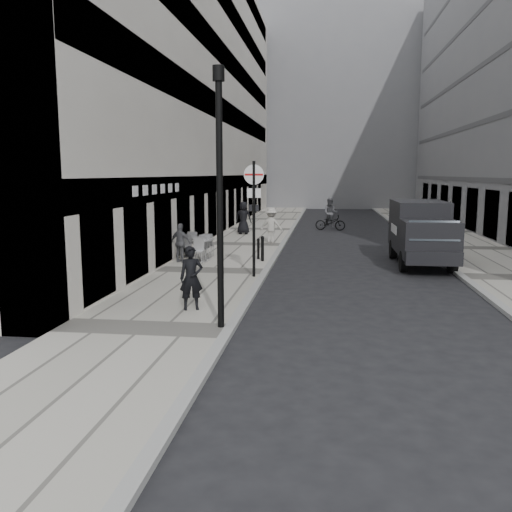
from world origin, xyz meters
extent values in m
plane|color=black|center=(0.00, 0.00, 0.00)|extent=(120.00, 120.00, 0.00)
cube|color=#ABA69B|center=(-2.00, 18.00, 0.06)|extent=(4.00, 60.00, 0.12)
cube|color=#ABA69B|center=(9.00, 18.00, 0.06)|extent=(4.00, 60.00, 0.12)
cube|color=beige|center=(-6.00, 24.50, 9.00)|extent=(4.00, 45.00, 18.00)
cube|color=slate|center=(1.50, 56.00, 11.00)|extent=(24.00, 16.00, 22.00)
imported|color=black|center=(-1.28, 4.51, 0.96)|extent=(0.71, 0.59, 1.68)
cylinder|color=black|center=(-0.27, 9.30, 2.10)|extent=(0.10, 0.10, 3.97)
cylinder|color=white|center=(-0.27, 9.30, 3.63)|extent=(0.68, 0.08, 0.68)
cube|color=#B21414|center=(-0.27, 9.28, 3.63)|extent=(0.62, 0.05, 0.07)
cube|color=white|center=(-0.27, 9.33, 3.01)|extent=(0.48, 0.06, 0.32)
cylinder|color=black|center=(-0.20, 3.00, 2.95)|extent=(0.15, 0.15, 5.67)
cylinder|color=black|center=(-0.20, 3.00, 5.84)|extent=(0.26, 0.26, 0.33)
cylinder|color=black|center=(-0.37, 12.70, 0.60)|extent=(0.13, 0.13, 0.96)
cylinder|color=black|center=(-0.60, 13.18, 0.53)|extent=(0.11, 0.11, 0.81)
cylinder|color=black|center=(5.12, 11.51, 0.40)|extent=(0.28, 0.80, 0.80)
cylinder|color=black|center=(6.88, 11.50, 0.40)|extent=(0.28, 0.80, 0.80)
cylinder|color=black|center=(5.12, 14.91, 0.40)|extent=(0.28, 0.80, 0.80)
cylinder|color=black|center=(6.88, 14.91, 0.40)|extent=(0.28, 0.80, 0.80)
cube|color=black|center=(6.00, 14.11, 1.55)|extent=(2.01, 3.61, 2.00)
cube|color=black|center=(6.00, 11.41, 1.25)|extent=(2.00, 1.80, 1.40)
cube|color=#1E2328|center=(6.00, 10.66, 1.65)|extent=(1.75, 0.35, 0.74)
imported|color=black|center=(2.46, 26.45, 0.51)|extent=(2.01, 0.91, 1.02)
imported|color=#4C4C50|center=(2.46, 26.45, 1.13)|extent=(1.02, 0.84, 1.92)
imported|color=#56565B|center=(-3.60, 11.95, 0.91)|extent=(1.00, 0.65, 1.57)
imported|color=#B9B4AB|center=(-0.60, 18.52, 1.03)|extent=(1.25, 0.81, 1.82)
imported|color=black|center=(-2.66, 22.46, 1.08)|extent=(0.95, 0.63, 1.92)
cylinder|color=silver|center=(-2.80, 12.21, 0.14)|extent=(0.51, 0.51, 0.03)
cylinder|color=silver|center=(-2.80, 12.21, 0.56)|extent=(0.07, 0.07, 0.85)
cylinder|color=silver|center=(-2.80, 12.21, 0.98)|extent=(0.80, 0.80, 0.03)
cylinder|color=#ACABAE|center=(-2.80, 12.87, 0.14)|extent=(0.49, 0.49, 0.03)
cylinder|color=#ACABAE|center=(-2.80, 12.87, 0.54)|extent=(0.07, 0.07, 0.82)
cylinder|color=#ACABAE|center=(-2.80, 12.87, 0.95)|extent=(0.78, 0.78, 0.03)
cylinder|color=#A5A5A7|center=(-3.60, 13.39, 0.14)|extent=(0.50, 0.50, 0.03)
cylinder|color=#A5A5A7|center=(-3.60, 13.39, 0.55)|extent=(0.07, 0.07, 0.84)
cylinder|color=#A5A5A7|center=(-3.60, 13.39, 0.97)|extent=(0.80, 0.80, 0.03)
camera|label=1|loc=(2.20, -9.07, 3.67)|focal=38.00mm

